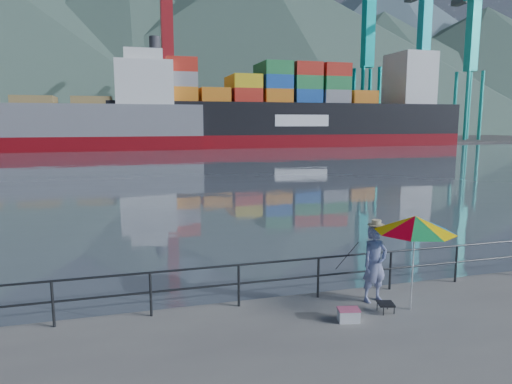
% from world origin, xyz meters
% --- Properties ---
extents(harbor_water, '(500.00, 280.00, 0.00)m').
position_xyz_m(harbor_water, '(0.00, 130.00, 0.00)').
color(harbor_water, slate).
rests_on(harbor_water, ground).
extents(far_dock, '(200.00, 40.00, 0.40)m').
position_xyz_m(far_dock, '(10.00, 93.00, 0.00)').
color(far_dock, '#514F4C').
rests_on(far_dock, ground).
extents(guardrail, '(22.00, 0.06, 1.03)m').
position_xyz_m(guardrail, '(0.00, 1.70, 0.52)').
color(guardrail, '#2D3033').
rests_on(guardrail, ground).
extents(mountains, '(600.00, 332.80, 80.00)m').
position_xyz_m(mountains, '(38.82, 207.75, 35.55)').
color(mountains, '#385147').
rests_on(mountains, ground).
extents(port_cranes, '(116.00, 28.00, 38.40)m').
position_xyz_m(port_cranes, '(31.00, 84.00, 16.00)').
color(port_cranes, '#D2481D').
rests_on(port_cranes, ground).
extents(container_stacks, '(58.00, 5.40, 7.80)m').
position_xyz_m(container_stacks, '(32.75, 93.12, 3.01)').
color(container_stacks, '#194CA5').
rests_on(container_stacks, ground).
extents(fisherman, '(0.73, 0.54, 1.85)m').
position_xyz_m(fisherman, '(2.20, 1.13, 0.92)').
color(fisherman, navy).
rests_on(fisherman, ground).
extents(beach_umbrella, '(1.97, 1.97, 2.20)m').
position_xyz_m(beach_umbrella, '(2.76, 0.44, 2.01)').
color(beach_umbrella, white).
rests_on(beach_umbrella, ground).
extents(folding_stool, '(0.42, 0.42, 0.23)m').
position_xyz_m(folding_stool, '(2.12, 0.45, 0.12)').
color(folding_stool, black).
rests_on(folding_stool, ground).
extents(cooler_bag, '(0.50, 0.39, 0.26)m').
position_xyz_m(cooler_bag, '(1.09, 0.25, 0.13)').
color(cooler_bag, silver).
rests_on(cooler_bag, ground).
extents(fishing_rod, '(0.31, 1.73, 1.24)m').
position_xyz_m(fishing_rod, '(1.84, 1.90, 0.00)').
color(fishing_rod, black).
rests_on(fishing_rod, ground).
extents(bulk_carrier, '(50.09, 8.67, 14.50)m').
position_xyz_m(bulk_carrier, '(-14.32, 70.39, 4.15)').
color(bulk_carrier, maroon).
rests_on(bulk_carrier, ground).
extents(container_ship, '(65.22, 10.87, 18.10)m').
position_xyz_m(container_ship, '(28.06, 72.76, 5.79)').
color(container_ship, maroon).
rests_on(container_ship, ground).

